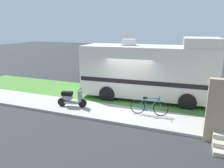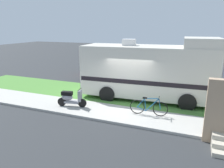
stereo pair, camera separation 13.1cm
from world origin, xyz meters
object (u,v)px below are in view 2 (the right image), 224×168
at_px(scooter, 71,98).
at_px(bicycle, 149,107).
at_px(pickup_truck_near, 108,66).
at_px(motorhome_rv, 149,71).

bearing_deg(scooter, bicycle, 5.67).
relative_size(bicycle, pickup_truck_near, 0.34).
bearing_deg(bicycle, scooter, -174.33).
distance_m(motorhome_rv, scooter, 4.67).
distance_m(motorhome_rv, bicycle, 2.93).
distance_m(scooter, pickup_truck_near, 7.62).
relative_size(motorhome_rv, bicycle, 4.25).
xyz_separation_m(scooter, bicycle, (4.00, 0.40, -0.07)).
distance_m(motorhome_rv, pickup_truck_near, 6.44).
bearing_deg(pickup_truck_near, bicycle, -54.39).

